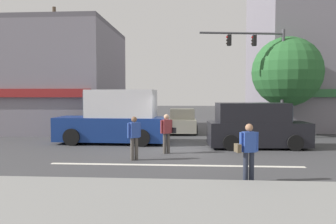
{
  "coord_description": "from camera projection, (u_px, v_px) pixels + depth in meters",
  "views": [
    {
      "loc": [
        0.53,
        -14.94,
        2.49
      ],
      "look_at": [
        -0.63,
        2.0,
        1.6
      ],
      "focal_mm": 35.0,
      "sensor_mm": 36.0,
      "label": 1
    }
  ],
  "objects": [
    {
      "name": "building_right_corner",
      "position": [
        328.0,
        49.0,
        25.88
      ],
      "size": [
        11.02,
        11.17,
        12.18
      ],
      "color": "slate",
      "rests_on": "ground"
    },
    {
      "name": "sidewalk_curb",
      "position": [
        164.0,
        215.0,
        6.58
      ],
      "size": [
        40.0,
        5.0,
        0.16
      ],
      "primitive_type": "cube",
      "color": "gray",
      "rests_on": "ground"
    },
    {
      "name": "van_approaching_near",
      "position": [
        256.0,
        126.0,
        15.41
      ],
      "size": [
        4.69,
        2.23,
        2.11
      ],
      "color": "black",
      "rests_on": "ground"
    },
    {
      "name": "street_tree",
      "position": [
        287.0,
        72.0,
        19.63
      ],
      "size": [
        4.17,
        4.17,
        5.96
      ],
      "color": "#4C3823",
      "rests_on": "ground"
    },
    {
      "name": "pedestrian_far_side",
      "position": [
        167.0,
        131.0,
        13.87
      ],
      "size": [
        0.66,
        0.49,
        1.67
      ],
      "color": "#4C4742",
      "rests_on": "ground"
    },
    {
      "name": "utility_pole_near_left",
      "position": [
        55.0,
        69.0,
        20.44
      ],
      "size": [
        1.4,
        0.22,
        7.93
      ],
      "color": "brown",
      "rests_on": "ground"
    },
    {
      "name": "sedan_crossing_center",
      "position": [
        182.0,
        122.0,
        21.7
      ],
      "size": [
        2.0,
        4.16,
        1.58
      ],
      "color": "#B7B29E",
      "rests_on": "ground"
    },
    {
      "name": "building_left_block",
      "position": [
        24.0,
        79.0,
        23.62
      ],
      "size": [
        13.18,
        8.74,
        7.31
      ],
      "color": "slate",
      "rests_on": "ground"
    },
    {
      "name": "pedestrian_mid_crossing",
      "position": [
        134.0,
        135.0,
        12.44
      ],
      "size": [
        0.47,
        0.4,
        1.67
      ],
      "color": "#4C4742",
      "rests_on": "ground"
    },
    {
      "name": "pedestrian_foreground_with_bag",
      "position": [
        248.0,
        149.0,
        9.32
      ],
      "size": [
        0.69,
        0.34,
        1.67
      ],
      "color": "#232838",
      "rests_on": "ground"
    },
    {
      "name": "ground_plane",
      "position": [
        179.0,
        149.0,
        15.06
      ],
      "size": [
        120.0,
        120.0,
        0.0
      ],
      "primitive_type": "plane",
      "color": "#3D3D3F"
    },
    {
      "name": "traffic_light_mast",
      "position": [
        266.0,
        65.0,
        18.55
      ],
      "size": [
        4.85,
        0.83,
        6.2
      ],
      "color": "#47474C",
      "rests_on": "ground"
    },
    {
      "name": "box_truck_waiting_far",
      "position": [
        115.0,
        119.0,
        16.82
      ],
      "size": [
        5.65,
        2.36,
        2.75
      ],
      "color": "navy",
      "rests_on": "ground"
    },
    {
      "name": "utility_pole_far_right",
      "position": [
        298.0,
        69.0,
        20.98
      ],
      "size": [
        1.4,
        0.22,
        7.98
      ],
      "color": "brown",
      "rests_on": "ground"
    },
    {
      "name": "lane_marking_stripe",
      "position": [
        175.0,
        165.0,
        11.57
      ],
      "size": [
        9.0,
        0.24,
        0.01
      ],
      "primitive_type": "cube",
      "color": "silver",
      "rests_on": "ground"
    }
  ]
}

